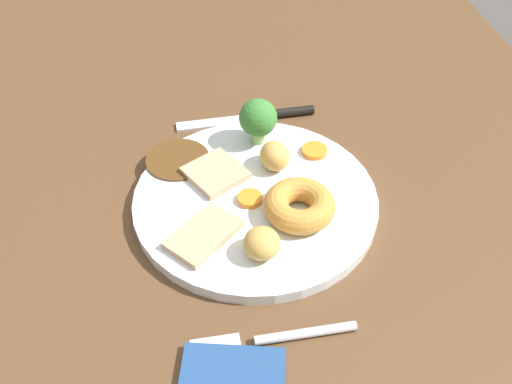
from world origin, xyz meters
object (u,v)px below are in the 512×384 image
object	(u,v)px
meat_slice_under	(215,173)
knife	(258,117)
meat_slice_main	(204,235)
carrot_coin_back	(250,199)
roast_potato_right	(262,243)
broccoli_floret	(258,119)
yorkshire_pudding	(299,205)
fork	(269,339)
roast_potato_left	(274,156)
dinner_plate	(256,203)
carrot_coin_front	(314,151)

from	to	relation	value
meat_slice_under	knife	distance (cm)	13.73
meat_slice_main	carrot_coin_back	distance (cm)	7.18
meat_slice_main	roast_potato_right	size ratio (longest dim) A/B	1.96
meat_slice_main	carrot_coin_back	bearing A→B (deg)	-49.41
broccoli_floret	knife	world-z (taller)	broccoli_floret
meat_slice_main	knife	bearing A→B (deg)	-22.47
yorkshire_pudding	fork	distance (cm)	15.27
yorkshire_pudding	roast_potato_left	size ratio (longest dim) A/B	1.94
meat_slice_under	broccoli_floret	size ratio (longest dim) A/B	1.04
carrot_coin_back	broccoli_floret	xyz separation A→B (cm)	(10.27, -2.37, 3.07)
fork	meat_slice_main	bearing A→B (deg)	-69.72
dinner_plate	carrot_coin_front	xyz separation A→B (cm)	(6.85, -8.09, 1.00)
roast_potato_left	roast_potato_right	size ratio (longest dim) A/B	1.02
meat_slice_under	carrot_coin_back	bearing A→B (deg)	-143.64
dinner_plate	fork	world-z (taller)	dinner_plate
dinner_plate	knife	distance (cm)	16.50
knife	roast_potato_right	bearing A→B (deg)	79.70
knife	broccoli_floret	bearing A→B (deg)	78.51
roast_potato_right	fork	xyz separation A→B (cm)	(-9.26, 0.70, -2.50)
fork	carrot_coin_front	bearing A→B (deg)	-113.06
yorkshire_pudding	roast_potato_left	world-z (taller)	roast_potato_left
meat_slice_under	meat_slice_main	bearing A→B (deg)	167.65
yorkshire_pudding	roast_potato_right	xyz separation A→B (cm)	(-4.81, 4.76, 0.15)
roast_potato_right	broccoli_floret	distance (cm)	18.10
dinner_plate	roast_potato_left	distance (cm)	6.19
meat_slice_main	carrot_coin_front	distance (cm)	18.47
carrot_coin_front	dinner_plate	bearing A→B (deg)	130.22
meat_slice_under	knife	size ratio (longest dim) A/B	0.33
roast_potato_right	carrot_coin_front	size ratio (longest dim) A/B	1.27
knife	carrot_coin_back	bearing A→B (deg)	75.73
meat_slice_main	knife	xyz separation A→B (cm)	(21.19, -8.77, -1.35)
yorkshire_pudding	knife	size ratio (longest dim) A/B	0.41
meat_slice_main	broccoli_floret	bearing A→B (deg)	-27.64
broccoli_floret	meat_slice_under	bearing A→B (deg)	134.23
dinner_plate	carrot_coin_back	bearing A→B (deg)	108.10
meat_slice_main	yorkshire_pudding	xyz separation A→B (cm)	(1.88, -10.40, 0.94)
roast_potato_left	carrot_coin_back	distance (cm)	6.44
meat_slice_under	roast_potato_right	xyz separation A→B (cm)	(-12.23, -3.61, 1.09)
yorkshire_pudding	knife	distance (cm)	19.52
roast_potato_right	knife	bearing A→B (deg)	-7.38
meat_slice_main	fork	world-z (taller)	meat_slice_main
dinner_plate	broccoli_floret	size ratio (longest dim) A/B	4.68
roast_potato_right	fork	world-z (taller)	roast_potato_right
meat_slice_under	fork	size ratio (longest dim) A/B	0.40
roast_potato_right	fork	size ratio (longest dim) A/B	0.25
roast_potato_left	broccoli_floret	xyz separation A→B (cm)	(5.01, 1.10, 1.76)
roast_potato_right	carrot_coin_front	bearing A→B (deg)	-30.40
fork	knife	world-z (taller)	knife
yorkshire_pudding	carrot_coin_back	distance (cm)	5.77
roast_potato_left	dinner_plate	bearing A→B (deg)	151.20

